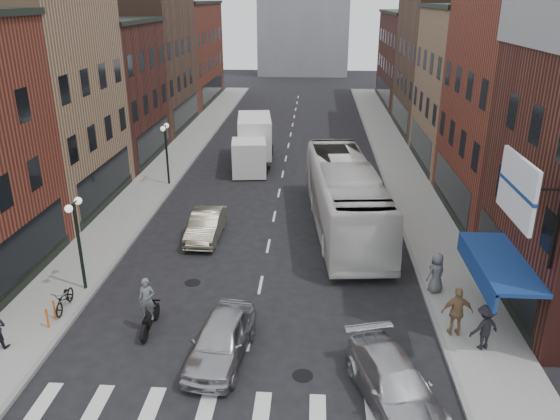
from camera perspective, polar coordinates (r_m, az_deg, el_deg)
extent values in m
plane|color=black|center=(19.85, -3.52, -14.87)|extent=(160.00, 160.00, 0.00)
cube|color=gray|center=(41.04, -11.60, 4.45)|extent=(3.00, 74.00, 0.15)
cube|color=gray|center=(40.11, 12.62, 3.97)|extent=(3.00, 74.00, 0.15)
cube|color=gray|center=(40.69, -9.54, 4.34)|extent=(0.20, 74.00, 0.16)
cube|color=gray|center=(39.92, 10.48, 3.94)|extent=(0.20, 74.00, 0.16)
cube|color=silver|center=(17.55, -4.80, -20.65)|extent=(12.00, 2.20, 0.01)
cube|color=black|center=(25.83, -24.98, -3.84)|extent=(0.08, 7.20, 2.20)
cube|color=#A07A58|center=(34.94, -26.25, 9.79)|extent=(10.00, 10.00, 12.00)
cube|color=black|center=(33.82, -17.69, 2.93)|extent=(0.08, 8.00, 2.20)
cube|color=#401B17|center=(43.94, -19.78, 11.35)|extent=(10.00, 10.00, 10.00)
cube|color=black|center=(42.91, -13.05, 7.18)|extent=(0.08, 8.00, 2.20)
cube|color=black|center=(43.45, -20.66, 18.03)|extent=(10.30, 10.20, 0.30)
cube|color=#4A3125|center=(53.95, -15.43, 15.10)|extent=(10.00, 12.00, 13.00)
cube|color=black|center=(53.29, -9.76, 10.13)|extent=(0.08, 9.60, 2.20)
cube|color=brown|center=(67.40, -11.51, 15.68)|extent=(10.00, 16.00, 11.00)
cube|color=black|center=(66.78, -7.03, 12.51)|extent=(0.08, 12.80, 2.20)
cube|color=black|center=(67.11, -11.89, 20.47)|extent=(10.30, 16.20, 0.30)
cube|color=black|center=(24.04, 22.38, -5.27)|extent=(0.08, 7.20, 2.20)
cube|color=brown|center=(32.83, 27.13, 10.82)|extent=(10.00, 10.00, 14.00)
cube|color=black|center=(32.48, 17.45, 2.21)|extent=(0.08, 8.00, 2.20)
cube|color=#A07A58|center=(42.32, 21.73, 11.45)|extent=(10.00, 10.00, 11.00)
cube|color=black|center=(41.86, 14.47, 6.71)|extent=(0.08, 8.00, 2.20)
cube|color=black|center=(41.87, 22.83, 19.05)|extent=(10.30, 10.20, 0.30)
cube|color=#4A3125|center=(52.76, 18.31, 14.12)|extent=(10.00, 12.00, 12.00)
cube|color=black|center=(52.44, 12.41, 9.76)|extent=(0.08, 9.60, 2.20)
cube|color=#401B17|center=(66.45, 15.34, 14.85)|extent=(10.00, 16.00, 10.00)
cube|color=black|center=(66.11, 10.72, 12.21)|extent=(0.08, 12.80, 2.20)
cube|color=black|center=(66.13, 15.79, 19.28)|extent=(10.30, 16.20, 0.30)
cube|color=navy|center=(21.59, 22.03, -5.02)|extent=(1.80, 5.00, 0.15)
cube|color=navy|center=(21.48, 19.74, -5.86)|extent=(0.10, 5.00, 0.70)
cylinder|color=black|center=(19.29, 26.93, -1.47)|extent=(0.12, 0.12, 3.00)
cylinder|color=black|center=(18.63, 25.57, 1.97)|extent=(1.40, 0.08, 0.08)
cube|color=silver|center=(18.38, 23.55, 2.05)|extent=(0.12, 3.00, 2.00)
cylinder|color=black|center=(24.12, -20.18, -3.81)|extent=(0.14, 0.14, 4.00)
cylinder|color=black|center=(23.38, -20.80, 0.64)|extent=(0.06, 0.90, 0.06)
sphere|color=white|center=(23.02, -21.22, 0.12)|extent=(0.32, 0.32, 0.32)
sphere|color=white|center=(23.78, -20.36, 0.91)|extent=(0.32, 0.32, 0.32)
cylinder|color=black|center=(36.52, -11.72, 5.49)|extent=(0.14, 0.14, 4.00)
cylinder|color=black|center=(36.04, -11.96, 8.55)|extent=(0.06, 0.90, 0.06)
sphere|color=white|center=(35.63, -12.14, 8.30)|extent=(0.32, 0.32, 0.32)
sphere|color=white|center=(36.47, -11.77, 8.63)|extent=(0.32, 0.32, 0.32)
cylinder|color=#D8590C|center=(22.49, -23.15, -10.35)|extent=(0.08, 0.08, 0.80)
cylinder|color=#D8590C|center=(22.94, -22.50, -9.59)|extent=(0.08, 0.08, 0.80)
cube|color=white|center=(38.08, -3.26, 5.46)|extent=(2.59, 2.76, 2.41)
cube|color=black|center=(38.02, -3.26, 5.81)|extent=(2.49, 1.62, 1.06)
cube|color=white|center=(41.42, -2.67, 7.81)|extent=(2.98, 5.26, 2.80)
cube|color=navy|center=(41.42, -2.67, 7.81)|extent=(2.66, 2.20, 1.16)
cube|color=black|center=(41.63, -2.67, 5.62)|extent=(2.85, 6.47, 0.34)
cylinder|color=black|center=(38.66, -4.83, 4.32)|extent=(0.27, 0.87, 0.87)
cylinder|color=black|center=(38.40, -1.55, 4.27)|extent=(0.27, 0.87, 0.87)
cylinder|color=black|center=(41.77, -4.19, 5.64)|extent=(0.27, 0.87, 0.87)
cylinder|color=black|center=(41.53, -1.14, 5.60)|extent=(0.27, 0.87, 0.87)
cylinder|color=black|center=(43.61, -3.85, 6.33)|extent=(0.27, 0.87, 0.87)
cylinder|color=black|center=(43.38, -0.92, 6.29)|extent=(0.27, 0.87, 0.87)
cylinder|color=black|center=(22.08, -12.86, -10.29)|extent=(0.14, 0.66, 0.66)
cylinder|color=black|center=(20.88, -14.00, -12.42)|extent=(0.14, 0.66, 0.66)
cube|color=black|center=(21.36, -13.46, -10.83)|extent=(0.31, 1.21, 0.35)
cube|color=black|center=(21.60, -13.14, -9.16)|extent=(0.55, 0.09, 0.06)
imported|color=slate|center=(20.86, -13.73, -9.04)|extent=(0.62, 0.42, 1.66)
imported|color=silver|center=(29.24, 6.78, 1.42)|extent=(4.32, 13.31, 3.64)
imported|color=#ADADB2|center=(19.35, -6.19, -13.30)|extent=(2.29, 4.61, 1.51)
imported|color=#A6A287|center=(28.45, -7.74, -1.61)|extent=(1.55, 4.30, 1.41)
imported|color=#B4B4B9|center=(17.83, 11.90, -17.36)|extent=(3.25, 5.20, 1.40)
imported|color=black|center=(23.41, -21.58, -8.60)|extent=(0.75, 1.83, 0.94)
imported|color=black|center=(20.69, 20.61, -11.39)|extent=(1.23, 0.91, 1.71)
imported|color=#916E4A|center=(21.06, 18.03, -10.06)|extent=(1.15, 0.62, 1.92)
imported|color=#585B60|center=(23.74, 16.02, -6.31)|extent=(1.02, 0.93, 1.76)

